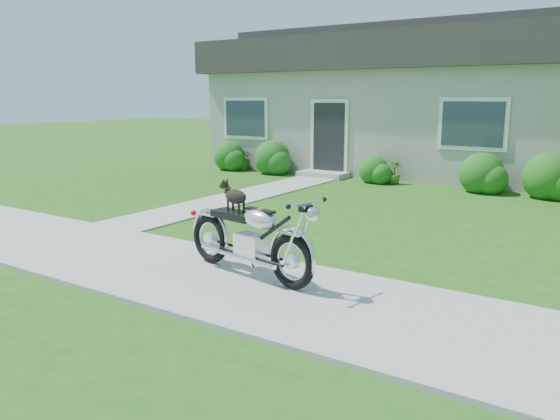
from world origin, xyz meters
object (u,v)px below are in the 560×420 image
object	(u,v)px
motorcycle_with_dog	(250,236)
house	(417,100)
potted_plant_left	(242,158)
potted_plant_right	(394,172)

from	to	relation	value
motorcycle_with_dog	house	bearing A→B (deg)	110.80
potted_plant_left	motorcycle_with_dog	world-z (taller)	motorcycle_with_dog
house	potted_plant_right	bearing A→B (deg)	-78.88
house	potted_plant_left	world-z (taller)	house
potted_plant_right	motorcycle_with_dog	xyz separation A→B (m)	(1.38, -8.29, 0.23)
house	potted_plant_left	size ratio (longest dim) A/B	16.04
house	motorcycle_with_dog	distance (m)	12.02
potted_plant_left	house	bearing A→B (deg)	38.57
potted_plant_left	potted_plant_right	bearing A→B (deg)	0.00
house	potted_plant_left	xyz separation A→B (m)	(-4.32, -3.44, -1.76)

